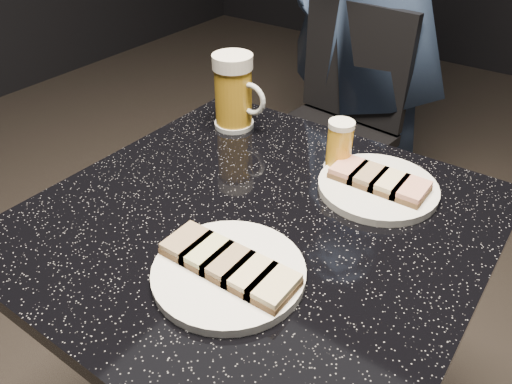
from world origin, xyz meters
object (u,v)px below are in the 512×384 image
plate_small (378,187)px  beer_tumbler (339,146)px  chair (332,123)px  plate_large (229,272)px  beer_mug (234,92)px  table (256,317)px

plate_small → beer_tumbler: beer_tumbler is taller
chair → plate_large: bearing=-71.1°
beer_mug → plate_large: bearing=-53.5°
plate_small → table: 0.34m
beer_mug → chair: (-0.05, 0.58, -0.33)m
beer_tumbler → table: bearing=-100.2°
beer_tumbler → chair: bearing=117.4°
table → beer_mug: (-0.22, 0.23, 0.32)m
plate_large → plate_small: same height
plate_small → plate_large: bearing=-104.4°
beer_mug → beer_tumbler: beer_mug is taller
chair → plate_small: bearing=-57.2°
beer_mug → beer_tumbler: bearing=-5.4°
plate_small → beer_tumbler: (-0.09, 0.02, 0.04)m
plate_large → beer_mug: size_ratio=1.38×
plate_large → chair: 1.04m
chair → beer_mug: bearing=-84.7°
beer_tumbler → chair: chair is taller
plate_large → beer_mug: (-0.27, 0.37, 0.07)m
beer_tumbler → chair: (-0.32, 0.61, -0.30)m
plate_large → plate_small: size_ratio=1.04×
plate_small → beer_mug: (-0.35, 0.05, 0.07)m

